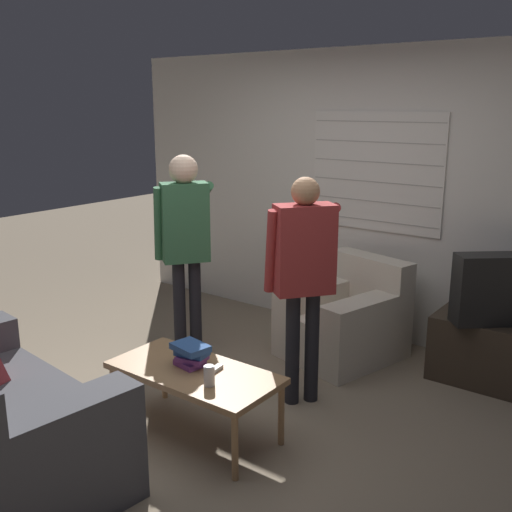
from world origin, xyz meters
The scene contains 11 objects.
ground_plane centered at (0.00, 0.00, 0.00)m, with size 16.00×16.00×0.00m, color #7F705B.
wall_back centered at (0.00, 2.03, 1.28)m, with size 5.20×0.08×2.55m.
armchair_beige centered at (0.19, 1.45, 0.32)m, with size 0.97×1.05×0.81m.
coffee_table centered at (0.03, -0.26, 0.40)m, with size 1.10×0.54×0.45m.
tv_stand centered at (1.43, 1.64, 0.25)m, with size 1.04×0.48×0.51m.
tv centered at (1.42, 1.64, 0.77)m, with size 0.77×0.70×0.52m.
person_left_standing centered at (-0.84, 0.61, 1.07)m, with size 0.55×0.74×1.69m.
person_right_standing centered at (0.33, 0.53, 1.01)m, with size 0.53×0.76×1.61m.
book_stack centered at (-0.02, -0.22, 0.53)m, with size 0.26×0.20×0.15m.
soda_can centered at (0.25, -0.36, 0.51)m, with size 0.07×0.07×0.13m.
spare_remote centered at (0.15, -0.19, 0.46)m, with size 0.06×0.13×0.02m.
Camera 1 is at (2.43, -2.80, 2.07)m, focal length 42.00 mm.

